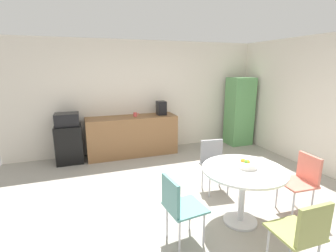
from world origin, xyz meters
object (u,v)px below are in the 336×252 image
object	(u,v)px
locker_cabinet	(239,111)
chair_olive	(304,230)
chair_gray	(213,159)
round_table	(243,180)
mug_white	(160,113)
microwave	(67,119)
chair_teal	(178,203)
mug_green	(135,115)
mini_fridge	(69,144)
fruit_bowl	(247,164)
chair_coral	(303,177)
coffee_maker	(161,108)

from	to	relation	value
locker_cabinet	chair_olive	xyz separation A→B (m)	(-2.01, -3.89, -0.35)
chair_gray	chair_olive	distance (m)	1.88
round_table	mug_white	distance (m)	3.05
round_table	chair_olive	world-z (taller)	chair_olive
microwave	locker_cabinet	size ratio (longest dim) A/B	0.28
chair_teal	mug_green	size ratio (longest dim) A/B	6.43
mini_fridge	locker_cabinet	size ratio (longest dim) A/B	0.46
fruit_bowl	mug_white	xyz separation A→B (m)	(-0.19, 3.01, 0.15)
locker_cabinet	mug_white	world-z (taller)	locker_cabinet
mini_fridge	mug_green	bearing A→B (deg)	-0.67
chair_coral	mug_green	bearing A→B (deg)	118.48
chair_coral	fruit_bowl	size ratio (longest dim) A/B	3.33
coffee_maker	mini_fridge	bearing A→B (deg)	180.00
microwave	mug_green	size ratio (longest dim) A/B	3.72
mini_fridge	mug_white	world-z (taller)	mug_white
mini_fridge	microwave	world-z (taller)	microwave
round_table	coffee_maker	size ratio (longest dim) A/B	3.29
round_table	mini_fridge	bearing A→B (deg)	125.58
locker_cabinet	round_table	world-z (taller)	locker_cabinet
microwave	coffee_maker	size ratio (longest dim) A/B	1.50
mug_green	coffee_maker	size ratio (longest dim) A/B	0.40
locker_cabinet	chair_coral	xyz separation A→B (m)	(-1.06, -3.00, -0.35)
chair_gray	mug_white	distance (m)	2.15
microwave	mug_green	world-z (taller)	microwave
chair_gray	chair_olive	size ratio (longest dim) A/B	1.00
round_table	chair_gray	world-z (taller)	chair_gray
locker_cabinet	fruit_bowl	distance (m)	3.51
mini_fridge	chair_olive	distance (m)	4.54
mug_white	coffee_maker	bearing A→B (deg)	24.67
fruit_bowl	mug_white	world-z (taller)	mug_white
round_table	mug_green	distance (m)	3.13
locker_cabinet	chair_gray	distance (m)	2.78
fruit_bowl	mug_white	distance (m)	3.02
locker_cabinet	mug_white	bearing A→B (deg)	177.66
chair_gray	coffee_maker	distance (m)	2.19
chair_teal	chair_olive	world-z (taller)	same
locker_cabinet	chair_gray	size ratio (longest dim) A/B	2.09
round_table	chair_coral	size ratio (longest dim) A/B	1.27
locker_cabinet	mug_green	world-z (taller)	locker_cabinet
chair_coral	mug_white	bearing A→B (deg)	109.20
coffee_maker	chair_teal	bearing A→B (deg)	-104.80
round_table	fruit_bowl	bearing A→B (deg)	22.14
fruit_bowl	microwave	bearing A→B (deg)	126.45
mug_green	coffee_maker	distance (m)	0.64
mug_green	chair_teal	bearing A→B (deg)	-93.77
chair_gray	fruit_bowl	bearing A→B (deg)	-93.29
locker_cabinet	mug_white	size ratio (longest dim) A/B	13.47
chair_olive	mug_white	bearing A→B (deg)	91.84
mini_fridge	chair_coral	xyz separation A→B (m)	(3.12, -3.10, 0.12)
fruit_bowl	mug_green	size ratio (longest dim) A/B	1.93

